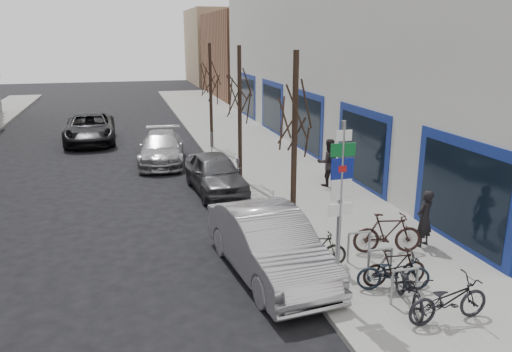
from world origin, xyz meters
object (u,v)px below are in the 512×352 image
parked_car_mid (215,173)px  lane_car (90,128)px  parked_car_back (162,148)px  bike_rack (380,261)px  bike_mid_curb (394,269)px  meter_mid (238,171)px  meter_back (212,142)px  parked_car_front (269,244)px  bike_mid_inner (316,249)px  tree_far (210,71)px  tree_near (295,103)px  pedestrian_far (328,162)px  tree_mid (239,82)px  highway_sign_pole (340,202)px  meter_front (283,222)px  bike_far_inner (388,233)px  bike_near_left (410,285)px  pedestrian_near (424,218)px  bike_far_curb (449,296)px  bike_near_right (395,267)px

parked_car_mid → lane_car: lane_car is taller
parked_car_back → lane_car: size_ratio=0.86×
bike_rack → bike_mid_curb: 0.52m
meter_mid → meter_back: bearing=90.0°
meter_back → parked_car_front: 12.16m
bike_mid_inner → tree_far: bearing=14.6°
lane_car → parked_car_back: bearing=-59.9°
tree_near → bike_mid_curb: bearing=-69.5°
bike_mid_curb → parked_car_back: size_ratio=0.34×
pedestrian_far → parked_car_mid: bearing=-6.7°
parked_car_front → parked_car_back: 12.49m
bike_mid_inner → parked_car_mid: (-1.22, 7.38, 0.13)m
tree_mid → meter_mid: bearing=-106.7°
highway_sign_pole → tree_mid: tree_mid is taller
meter_back → parked_car_back: bearing=173.9°
tree_near → tree_far: size_ratio=1.00×
bike_rack → meter_front: 2.92m
bike_far_inner → tree_near: bearing=67.0°
bike_rack → parked_car_front: parked_car_front is taller
bike_mid_curb → lane_car: lane_car is taller
lane_car → pedestrian_far: pedestrian_far is taller
bike_mid_curb → bike_far_inner: bike_far_inner is taller
lane_car → pedestrian_far: 15.17m
tree_far → meter_front: 13.88m
highway_sign_pole → bike_mid_inner: 2.53m
bike_near_left → parked_car_back: size_ratio=0.34×
highway_sign_pole → pedestrian_near: 4.44m
highway_sign_pole → bike_mid_inner: highway_sign_pole is taller
bike_far_curb → parked_car_front: bearing=39.9°
pedestrian_far → bike_mid_curb: bearing=81.1°
tree_mid → bike_far_inner: tree_mid is taller
tree_mid → lane_car: 12.41m
bike_near_left → parked_car_mid: (-2.41, 9.79, 0.08)m
bike_far_curb → bike_rack: bearing=11.9°
lane_car → pedestrian_far: (9.44, -11.87, 0.29)m
bike_mid_inner → meter_front: bearing=34.5°
tree_far → parked_car_back: bearing=-141.2°
meter_mid → bike_far_curb: meter_mid is taller
bike_rack → pedestrian_far: size_ratio=1.20×
parked_car_front → tree_mid: bearing=75.1°
lane_car → pedestrian_near: 20.47m
tree_near → bike_near_left: bearing=-73.9°
bike_rack → bike_mid_inner: size_ratio=1.45×
highway_sign_pole → tree_far: size_ratio=0.76×
meter_back → parked_car_mid: 4.97m
highway_sign_pole → bike_mid_curb: highway_sign_pole is taller
meter_front → parked_car_back: size_ratio=0.25×
bike_near_right → parked_car_mid: bearing=21.7°
pedestrian_far → highway_sign_pole: bearing=72.0°
highway_sign_pole → meter_mid: size_ratio=3.31×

